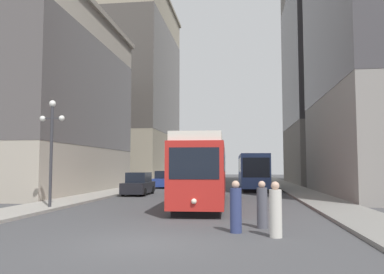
{
  "coord_description": "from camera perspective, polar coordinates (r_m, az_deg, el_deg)",
  "views": [
    {
      "loc": [
        2.91,
        -11.4,
        2.31
      ],
      "look_at": [
        0.18,
        10.13,
        3.96
      ],
      "focal_mm": 36.19,
      "sensor_mm": 36.0,
      "label": 1
    }
  ],
  "objects": [
    {
      "name": "sidewalk_right",
      "position": [
        51.7,
        13.04,
        -6.71
      ],
      "size": [
        2.8,
        120.0,
        0.15
      ],
      "primitive_type": "cube",
      "color": "gray",
      "rests_on": "ground"
    },
    {
      "name": "parked_car_left_mid",
      "position": [
        31.95,
        -7.88,
        -6.93
      ],
      "size": [
        1.94,
        4.64,
        1.82
      ],
      "rotation": [
        0.0,
        0.0,
        0.01
      ],
      "color": "black",
      "rests_on": "ground"
    },
    {
      "name": "sidewalk_left",
      "position": [
        52.61,
        -4.87,
        -6.77
      ],
      "size": [
        2.8,
        120.0,
        0.15
      ],
      "primitive_type": "cube",
      "color": "gray",
      "rests_on": "ground"
    },
    {
      "name": "lamp_post_left_near",
      "position": [
        22.31,
        -19.98,
        0.04
      ],
      "size": [
        1.41,
        0.36,
        5.76
      ],
      "color": "#333338",
      "rests_on": "sidewalk_left"
    },
    {
      "name": "pedestrian_crossing_far",
      "position": [
        13.82,
        6.47,
        -10.41
      ],
      "size": [
        0.41,
        0.41,
        1.81
      ],
      "rotation": [
        0.0,
        0.0,
        1.27
      ],
      "color": "navy",
      "rests_on": "ground"
    },
    {
      "name": "streetcar",
      "position": [
        24.01,
        1.74,
        -4.84
      ],
      "size": [
        3.12,
        14.44,
        3.89
      ],
      "rotation": [
        0.0,
        0.0,
        0.04
      ],
      "color": "black",
      "rests_on": "ground"
    },
    {
      "name": "pedestrian_crossing_near",
      "position": [
        14.94,
        10.29,
        -9.99
      ],
      "size": [
        0.39,
        0.39,
        1.76
      ],
      "rotation": [
        0.0,
        0.0,
        1.82
      ],
      "color": "#4C4C56",
      "rests_on": "ground"
    },
    {
      "name": "building_right_corner",
      "position": [
        56.11,
        20.58,
        10.05
      ],
      "size": [
        13.23,
        18.12,
        31.01
      ],
      "color": "slate",
      "rests_on": "ground"
    },
    {
      "name": "pedestrian_on_sidewalk",
      "position": [
        13.14,
        12.21,
        -10.65
      ],
      "size": [
        0.41,
        0.41,
        1.81
      ],
      "rotation": [
        0.0,
        0.0,
        1.92
      ],
      "color": "beige",
      "rests_on": "ground"
    },
    {
      "name": "building_left_corner",
      "position": [
        38.13,
        -23.12,
        5.14
      ],
      "size": [
        14.1,
        20.35,
        16.31
      ],
      "color": "#A89E8E",
      "rests_on": "ground"
    },
    {
      "name": "ground_plane",
      "position": [
        11.99,
        -7.24,
        -15.41
      ],
      "size": [
        200.0,
        200.0,
        0.0
      ],
      "primitive_type": "plane",
      "color": "#424244"
    },
    {
      "name": "building_left_midblock",
      "position": [
        69.64,
        -9.52,
        7.24
      ],
      "size": [
        15.43,
        24.3,
        31.47
      ],
      "color": "gray",
      "rests_on": "ground"
    },
    {
      "name": "parked_car_left_near",
      "position": [
        42.19,
        -4.13,
        -6.33
      ],
      "size": [
        1.97,
        4.34,
        1.82
      ],
      "rotation": [
        0.0,
        0.0,
        -0.02
      ],
      "color": "black",
      "rests_on": "ground"
    },
    {
      "name": "transit_bus",
      "position": [
        39.68,
        8.89,
        -4.82
      ],
      "size": [
        2.89,
        11.94,
        3.45
      ],
      "rotation": [
        0.0,
        0.0,
        0.03
      ],
      "color": "black",
      "rests_on": "ground"
    }
  ]
}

